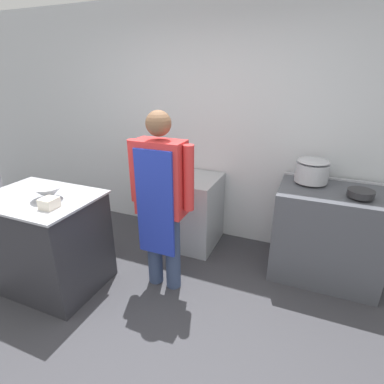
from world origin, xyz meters
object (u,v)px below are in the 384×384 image
stock_pot (312,170)px  plastic_tub (49,203)px  fridge_unit (193,211)px  mixing_bowl (48,192)px  person_cook (161,195)px  saute_pan (361,193)px  stove (326,234)px

stock_pot → plastic_tub: bearing=-143.5°
fridge_unit → mixing_bowl: 1.58m
person_cook → saute_pan: 1.73m
plastic_tub → stove: bearing=31.3°
saute_pan → person_cook: bearing=-158.1°
mixing_bowl → saute_pan: bearing=22.7°
person_cook → mixing_bowl: size_ratio=6.32×
plastic_tub → saute_pan: plastic_tub is taller
fridge_unit → stove: bearing=-2.0°
plastic_tub → stock_pot: (1.92, 1.42, 0.09)m
mixing_bowl → person_cook: bearing=24.2°
plastic_tub → person_cook: bearing=36.4°
stove → person_cook: (-1.41, -0.76, 0.48)m
fridge_unit → person_cook: (0.03, -0.81, 0.52)m
mixing_bowl → stock_pot: stock_pot is taller
mixing_bowl → fridge_unit: bearing=54.9°
person_cook → plastic_tub: size_ratio=13.40×
mixing_bowl → stock_pot: bearing=31.7°
plastic_tub → stock_pot: size_ratio=0.40×
stove → stock_pot: 0.65m
fridge_unit → mixing_bowl: bearing=-125.1°
fridge_unit → mixing_bowl: mixing_bowl is taller
fridge_unit → saute_pan: saute_pan is taller
stove → plastic_tub: plastic_tub is taller
person_cook → mixing_bowl: (-0.88, -0.40, 0.04)m
mixing_bowl → saute_pan: 2.70m
mixing_bowl → saute_pan: size_ratio=1.19×
stove → stock_pot: stock_pot is taller
person_cook → mixing_bowl: bearing=-155.8°
stove → person_cook: size_ratio=0.59×
person_cook → stock_pot: person_cook is taller
saute_pan → mixing_bowl: bearing=-157.3°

